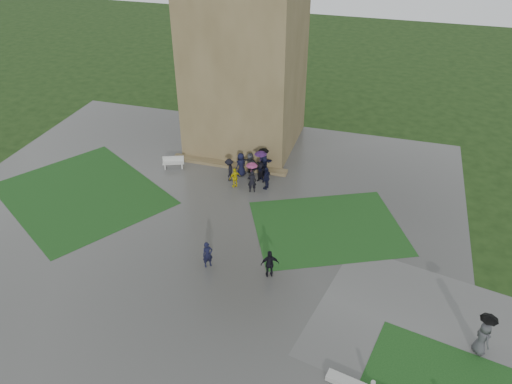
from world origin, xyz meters
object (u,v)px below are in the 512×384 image
(pedestrian_mid, at_px, (208,255))
(pedestrian_path, at_px, (484,333))
(tower, at_px, (245,31))
(pedestrian_near, at_px, (270,264))
(bench, at_px, (173,162))

(pedestrian_mid, distance_m, pedestrian_path, 14.37)
(tower, relative_size, pedestrian_mid, 11.15)
(tower, height_order, pedestrian_path, tower)
(pedestrian_near, bearing_deg, tower, -91.35)
(tower, distance_m, bench, 11.04)
(pedestrian_path, bearing_deg, pedestrian_mid, 171.82)
(bench, distance_m, pedestrian_near, 13.82)
(bench, bearing_deg, pedestrian_mid, -77.58)
(pedestrian_path, bearing_deg, bench, 150.56)
(pedestrian_mid, bearing_deg, pedestrian_near, -39.06)
(tower, relative_size, pedestrian_near, 10.51)
(pedestrian_mid, xyz_separation_m, pedestrian_path, (14.22, -2.04, 0.42))
(tower, xyz_separation_m, pedestrian_near, (6.15, -15.31, -8.12))
(pedestrian_path, bearing_deg, tower, 133.80)
(pedestrian_mid, bearing_deg, pedestrian_path, -50.24)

